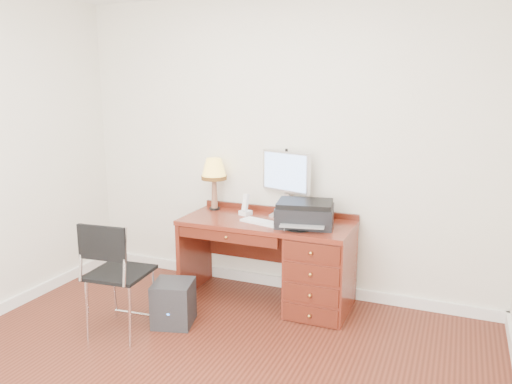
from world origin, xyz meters
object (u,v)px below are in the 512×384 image
at_px(leg_lamp, 214,172).
at_px(chair, 113,267).
at_px(equipment_box, 174,303).
at_px(desk, 302,262).
at_px(phone, 246,209).
at_px(printer, 305,214).
at_px(monitor, 285,175).

xyz_separation_m(leg_lamp, chair, (-0.24, -1.22, -0.55)).
relative_size(leg_lamp, equipment_box, 1.37).
height_order(desk, phone, phone).
bearing_deg(chair, printer, 35.03).
xyz_separation_m(monitor, leg_lamp, (-0.68, -0.06, -0.01)).
xyz_separation_m(printer, leg_lamp, (-0.95, 0.20, 0.26)).
bearing_deg(printer, monitor, 124.97).
distance_m(desk, chair, 1.57).
xyz_separation_m(monitor, phone, (-0.33, -0.14, -0.31)).
xyz_separation_m(printer, equipment_box, (-0.89, -0.68, -0.67)).
bearing_deg(equipment_box, printer, 22.11).
xyz_separation_m(monitor, equipment_box, (-0.62, -0.95, -0.94)).
relative_size(desk, chair, 1.63).
xyz_separation_m(desk, phone, (-0.57, 0.10, 0.39)).
height_order(leg_lamp, equipment_box, leg_lamp).
relative_size(monitor, chair, 0.63).
relative_size(desk, equipment_box, 4.18).
bearing_deg(desk, printer, -44.90).
bearing_deg(equipment_box, desk, 24.22).
bearing_deg(chair, equipment_box, 41.67).
xyz_separation_m(desk, chair, (-1.17, -1.05, 0.15)).
bearing_deg(desk, equipment_box, -140.26).
relative_size(printer, chair, 0.58).
bearing_deg(chair, monitor, 48.76).
xyz_separation_m(leg_lamp, phone, (0.35, -0.07, -0.30)).
relative_size(leg_lamp, chair, 0.53).
bearing_deg(leg_lamp, phone, -11.94).
height_order(printer, phone, printer).
bearing_deg(equipment_box, chair, -148.57).
xyz_separation_m(monitor, chair, (-0.93, -1.28, -0.56)).
relative_size(phone, chair, 0.21).
distance_m(monitor, phone, 0.47).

